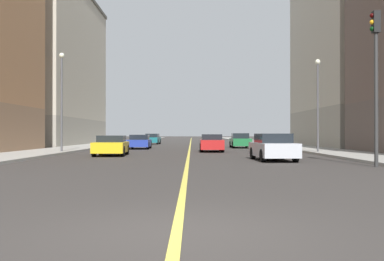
{
  "coord_description": "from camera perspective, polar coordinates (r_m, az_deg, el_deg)",
  "views": [
    {
      "loc": [
        0.22,
        -6.28,
        1.4
      ],
      "look_at": [
        0.19,
        32.2,
        1.65
      ],
      "focal_mm": 41.51,
      "sensor_mm": 36.0,
      "label": 1
    }
  ],
  "objects": [
    {
      "name": "car_silver",
      "position": [
        23.25,
        10.4,
        -2.13
      ],
      "size": [
        1.99,
        4.33,
        1.39
      ],
      "color": "silver",
      "rests_on": "ground"
    },
    {
      "name": "sidewalk_left",
      "position": [
        56.2,
        10.31,
        -1.71
      ],
      "size": [
        3.92,
        168.0,
        0.15
      ],
      "primitive_type": "cube",
      "color": "#9E9B93",
      "rests_on": "ground"
    },
    {
      "name": "car_green",
      "position": [
        43.11,
        6.24,
        -1.32
      ],
      "size": [
        1.8,
        4.4,
        1.41
      ],
      "color": "#1E6B38",
      "rests_on": "ground"
    },
    {
      "name": "street_lamp_left_near",
      "position": [
        31.8,
        15.89,
        4.44
      ],
      "size": [
        0.36,
        0.36,
        6.35
      ],
      "color": "#4C4C51",
      "rests_on": "ground"
    },
    {
      "name": "lane_center_stripe",
      "position": [
        55.3,
        -0.19,
        -1.81
      ],
      "size": [
        0.16,
        154.0,
        0.01
      ],
      "primitive_type": "cube",
      "color": "#E5D14C",
      "rests_on": "ground"
    },
    {
      "name": "street_lamp_right_near",
      "position": [
        32.33,
        -16.37,
        4.85
      ],
      "size": [
        0.36,
        0.36,
        6.87
      ],
      "color": "#4C4C51",
      "rests_on": "ground"
    },
    {
      "name": "car_red",
      "position": [
        33.93,
        2.55,
        -1.61
      ],
      "size": [
        1.78,
        4.54,
        1.33
      ],
      "color": "red",
      "rests_on": "ground"
    },
    {
      "name": "traffic_light_left_near",
      "position": [
        20.13,
        22.56,
        7.55
      ],
      "size": [
        0.4,
        0.32,
        6.49
      ],
      "color": "#2D2D2D",
      "rests_on": "ground"
    },
    {
      "name": "car_yellow",
      "position": [
        28.36,
        -10.3,
        -1.93
      ],
      "size": [
        2.08,
        4.24,
        1.27
      ],
      "color": "gold",
      "rests_on": "ground"
    },
    {
      "name": "sidewalk_right",
      "position": [
        56.28,
        -10.68,
        -1.71
      ],
      "size": [
        3.92,
        168.0,
        0.15
      ],
      "primitive_type": "cube",
      "color": "#9E9B93",
      "rests_on": "ground"
    },
    {
      "name": "ground_plane",
      "position": [
        6.44,
        -1.94,
        -12.93
      ],
      "size": [
        400.0,
        400.0,
        0.0
      ],
      "primitive_type": "plane",
      "color": "#36322F",
      "rests_on": "ground"
    },
    {
      "name": "building_right_midblock",
      "position": [
        55.66,
        -19.05,
        7.63
      ],
      "size": [
        11.53,
        23.57,
        18.23
      ],
      "color": "#9D9688",
      "rests_on": "ground"
    },
    {
      "name": "building_left_mid",
      "position": [
        49.13,
        21.4,
        10.53
      ],
      "size": [
        11.53,
        18.49,
        21.31
      ],
      "color": "#9D9688",
      "rests_on": "ground"
    },
    {
      "name": "car_blue",
      "position": [
        40.21,
        -6.7,
        -1.47
      ],
      "size": [
        1.96,
        4.45,
        1.28
      ],
      "color": "#23389E",
      "rests_on": "ground"
    },
    {
      "name": "car_teal",
      "position": [
        57.65,
        -5.07,
        -1.09
      ],
      "size": [
        1.97,
        4.03,
        1.36
      ],
      "color": "#196670",
      "rests_on": "ground"
    }
  ]
}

